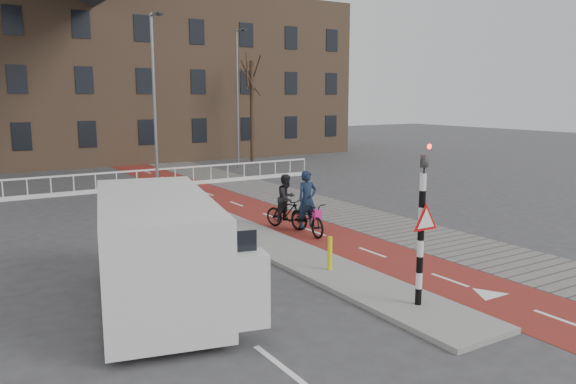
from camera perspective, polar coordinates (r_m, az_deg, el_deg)
ground at (r=14.61m, az=9.15°, el=-8.78°), size 120.00×120.00×0.00m
bike_lane at (r=23.48m, az=-4.17°, el=-1.61°), size 2.50×60.00×0.01m
sidewalk at (r=24.87m, az=1.55°, el=-0.95°), size 3.00×60.00×0.01m
curb_island at (r=17.31m, az=-1.36°, el=-5.51°), size 1.80×16.00×0.12m
traffic_signal at (r=12.27m, az=13.47°, el=-2.86°), size 0.80×0.80×3.68m
bollard at (r=14.74m, az=4.27°, el=-6.23°), size 0.12×0.12×0.89m
cyclist_near at (r=18.84m, az=1.96°, el=-2.15°), size 0.84×2.12×2.15m
cyclist_far at (r=19.62m, az=-0.15°, el=-1.45°), size 1.12×1.85×1.92m
van at (r=12.66m, az=-13.28°, el=-5.67°), size 3.56×6.12×2.47m
railing at (r=28.05m, az=-22.92°, el=0.13°), size 28.00×0.10×0.99m
townhouse_row at (r=42.97m, az=-24.19°, el=13.17°), size 46.00×10.00×15.90m
tree_right at (r=39.48m, az=-3.69°, el=8.09°), size 0.27×0.27×7.01m
streetlight_near at (r=23.78m, az=-13.38°, el=7.83°), size 0.12×0.12×7.86m
streetlight_right at (r=36.33m, az=-5.15°, el=9.29°), size 0.12×0.12×8.72m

